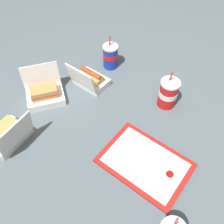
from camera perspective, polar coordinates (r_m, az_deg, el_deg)
ground_plane at (r=1.21m, az=1.10°, el=-3.17°), size 3.20×3.20×0.00m
food_tray at (r=1.10m, az=7.54°, el=-11.44°), size 0.41×0.33×0.01m
ketchup_cup at (r=1.07m, az=12.96°, el=-13.91°), size 0.04×0.04×0.02m
napkin_stack at (r=1.11m, az=11.51°, el=-11.33°), size 0.13×0.13×0.00m
plastic_fork at (r=1.05m, az=8.74°, el=-16.27°), size 0.11×0.04×0.00m
clamshell_hotdog_back at (r=1.37m, az=-5.00°, el=7.45°), size 0.21×0.19×0.16m
clamshell_sandwich_corner at (r=1.33m, az=-15.10°, el=4.13°), size 0.25×0.25×0.17m
clamshell_sandwich_left at (r=1.22m, az=-22.64°, el=-4.82°), size 0.18×0.20×0.17m
soda_cup_right at (r=1.27m, az=12.70°, el=4.21°), size 0.10×0.10×0.22m
soda_cup_center at (r=1.47m, az=-0.36°, el=12.68°), size 0.09×0.09×0.20m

